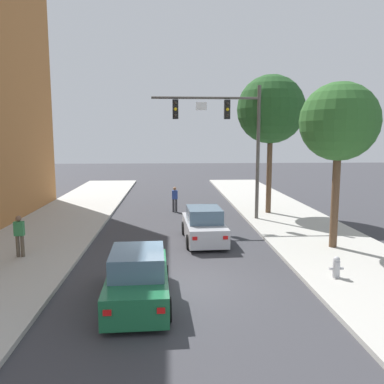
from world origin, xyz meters
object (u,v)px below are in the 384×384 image
object	(u,v)px
car_lead_silver	(204,226)
street_tree_nearest	(339,123)
traffic_signal_mast	(229,128)
car_following_green	(138,279)
pedestrian_crossing_road	(175,198)
fire_hydrant	(336,267)
pedestrian_sidewalk_left_walker	(19,234)
street_tree_second	(271,110)

from	to	relation	value
car_lead_silver	street_tree_nearest	size ratio (longest dim) A/B	0.62
traffic_signal_mast	car_following_green	distance (m)	12.57
pedestrian_crossing_road	fire_hydrant	world-z (taller)	pedestrian_crossing_road
pedestrian_crossing_road	pedestrian_sidewalk_left_walker	bearing A→B (deg)	-122.82
car_lead_silver	street_tree_second	xyz separation A→B (m)	(4.57, 5.91, 5.72)
car_following_green	street_tree_nearest	bearing A→B (deg)	31.57
car_following_green	street_tree_nearest	distance (m)	10.40
street_tree_nearest	street_tree_second	world-z (taller)	street_tree_second
car_lead_silver	traffic_signal_mast	bearing A→B (deg)	67.32
pedestrian_crossing_road	street_tree_second	size ratio (longest dim) A/B	0.20
pedestrian_crossing_road	traffic_signal_mast	bearing A→B (deg)	-44.66
street_tree_nearest	pedestrian_sidewalk_left_walker	bearing A→B (deg)	-177.11
traffic_signal_mast	street_tree_second	size ratio (longest dim) A/B	0.90
car_following_green	pedestrian_crossing_road	world-z (taller)	pedestrian_crossing_road
fire_hydrant	pedestrian_sidewalk_left_walker	bearing A→B (deg)	165.51
pedestrian_sidewalk_left_walker	street_tree_nearest	xyz separation A→B (m)	(12.83, 0.65, 4.34)
traffic_signal_mast	car_lead_silver	world-z (taller)	traffic_signal_mast
pedestrian_sidewalk_left_walker	fire_hydrant	xyz separation A→B (m)	(11.40, -2.95, -0.56)
car_lead_silver	pedestrian_crossing_road	xyz separation A→B (m)	(-1.23, 7.16, 0.19)
car_lead_silver	fire_hydrant	bearing A→B (deg)	-53.78
car_following_green	fire_hydrant	distance (m)	6.61
car_lead_silver	street_tree_nearest	bearing A→B (deg)	-18.62
traffic_signal_mast	car_following_green	size ratio (longest dim) A/B	1.75
pedestrian_sidewalk_left_walker	street_tree_nearest	bearing A→B (deg)	2.89
car_following_green	car_lead_silver	bearing A→B (deg)	69.31
car_following_green	pedestrian_sidewalk_left_walker	size ratio (longest dim) A/B	2.62
traffic_signal_mast	pedestrian_crossing_road	bearing A→B (deg)	135.34
street_tree_nearest	street_tree_second	bearing A→B (deg)	96.09
car_following_green	pedestrian_sidewalk_left_walker	distance (m)	6.49
car_following_green	traffic_signal_mast	bearing A→B (deg)	68.53
pedestrian_crossing_road	fire_hydrant	bearing A→B (deg)	-67.55
car_lead_silver	fire_hydrant	xyz separation A→B (m)	(3.96, -5.41, -0.22)
pedestrian_sidewalk_left_walker	fire_hydrant	size ratio (longest dim) A/B	2.28
car_lead_silver	car_following_green	distance (m)	7.14
pedestrian_sidewalk_left_walker	pedestrian_crossing_road	bearing A→B (deg)	57.18
pedestrian_crossing_road	fire_hydrant	distance (m)	13.61
street_tree_nearest	pedestrian_crossing_road	bearing A→B (deg)	126.43
street_tree_nearest	street_tree_second	distance (m)	7.84
car_following_green	fire_hydrant	bearing A→B (deg)	11.09
pedestrian_crossing_road	street_tree_nearest	xyz separation A→B (m)	(6.62, -8.98, 4.49)
traffic_signal_mast	street_tree_second	bearing A→B (deg)	31.24
street_tree_second	pedestrian_sidewalk_left_walker	bearing A→B (deg)	-145.11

